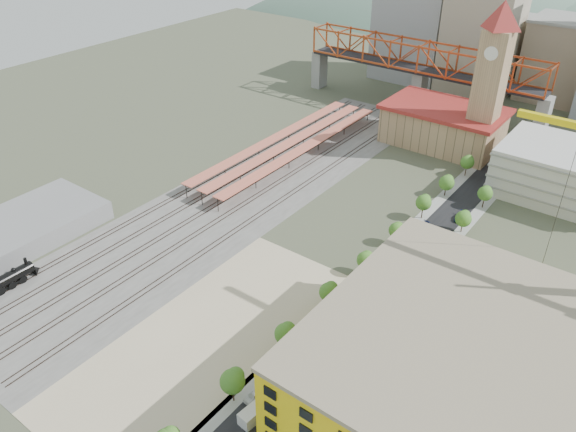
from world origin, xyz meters
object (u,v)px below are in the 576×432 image
Objects in this scene: clock_tower at (493,68)px; car_0 at (254,396)px; construction_building at (459,376)px; site_trailer_b at (295,373)px; site_trailer_a at (262,407)px; site_trailer_d at (367,299)px; site_trailer_c at (335,331)px.

clock_tower is 120.92m from car_0.
construction_building is 28.87m from site_trailer_b.
site_trailer_a is 35.33m from site_trailer_d.
site_trailer_a reaches higher than site_trailer_d.
site_trailer_a is (8.00, -118.84, -27.41)m from clock_tower.
site_trailer_b is at bearing -97.39° from site_trailer_c.
construction_building reaches higher than site_trailer_d.
clock_tower reaches higher than car_0.
site_trailer_c is at bearing -75.71° from site_trailer_d.
site_trailer_a is 3.32m from car_0.
clock_tower is 113.16m from site_trailer_b.
site_trailer_d is at bearing 91.00° from car_0.
clock_tower is at bearing 87.37° from site_trailer_c.
construction_building reaches higher than site_trailer_c.
site_trailer_a is 1.06× the size of site_trailer_d.
car_0 is at bearing 162.99° from site_trailer_a.
site_trailer_a is at bearing -17.45° from car_0.
car_0 is at bearing -105.33° from site_trailer_c.
clock_tower is 5.55× the size of site_trailer_a.
construction_building is 31.86m from site_trailer_d.
site_trailer_a is at bearing -144.07° from construction_building.
site_trailer_a is 1.08× the size of site_trailer_b.
clock_tower reaches higher than construction_building.
site_trailer_d is (-26.00, 16.48, -8.20)m from construction_building.
site_trailer_b is at bearing -75.71° from site_trailer_d.
clock_tower is 100.19m from site_trailer_c.
car_0 is (5.00, -117.53, -27.99)m from clock_tower.
construction_building is 5.41× the size of site_trailer_c.
construction_building is at bearing -16.05° from site_trailer_c.
construction_building is 5.40× the size of site_trailer_a.
site_trailer_d is (0.00, 35.33, -0.07)m from site_trailer_a.
site_trailer_b is at bearing -159.96° from construction_building.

